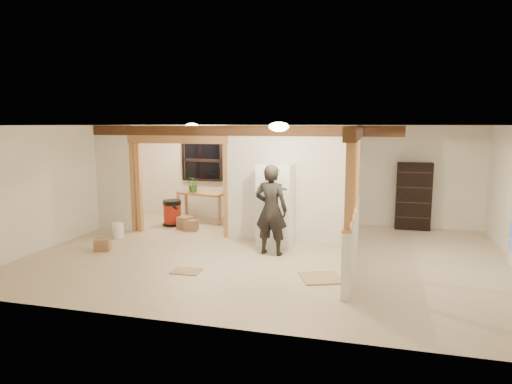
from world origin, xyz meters
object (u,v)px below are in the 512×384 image
(woman, at_px, (271,210))
(bookshelf, at_px, (414,196))
(refrigerator, at_px, (276,205))
(shop_vac, at_px, (172,213))
(work_table, at_px, (202,207))

(woman, distance_m, bookshelf, 4.09)
(woman, height_order, bookshelf, woman)
(refrigerator, bearing_deg, woman, -84.80)
(refrigerator, xyz_separation_m, shop_vac, (-2.91, 1.16, -0.53))
(refrigerator, xyz_separation_m, woman, (0.06, -0.71, 0.03))
(bookshelf, bearing_deg, shop_vac, -169.44)
(work_table, relative_size, bookshelf, 0.76)
(work_table, xyz_separation_m, bookshelf, (5.23, 0.46, 0.42))
(refrigerator, height_order, bookshelf, refrigerator)
(work_table, bearing_deg, refrigerator, -25.26)
(work_table, xyz_separation_m, shop_vac, (-0.57, -0.62, -0.06))
(woman, relative_size, bookshelf, 1.09)
(refrigerator, distance_m, bookshelf, 3.66)
(refrigerator, bearing_deg, bookshelf, 37.84)
(shop_vac, bearing_deg, woman, -32.24)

